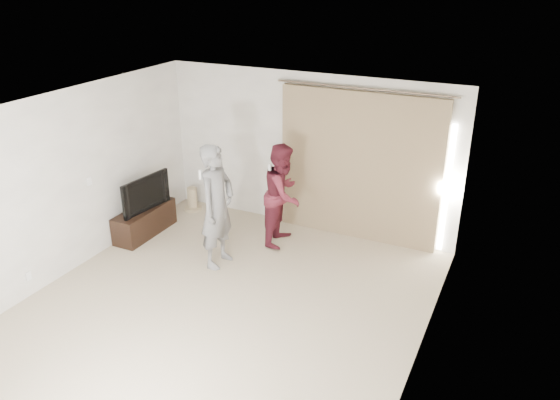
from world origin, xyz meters
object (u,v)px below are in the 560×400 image
(tv_console, at_px, (145,221))
(person_woman, at_px, (283,194))
(tv, at_px, (142,192))
(person_man, at_px, (217,206))

(tv_console, bearing_deg, person_woman, 18.92)
(tv_console, distance_m, tv, 0.51)
(person_man, bearing_deg, person_woman, 61.99)
(person_man, relative_size, person_woman, 1.13)
(tv_console, xyz_separation_m, person_woman, (2.18, 0.75, 0.59))
(tv, bearing_deg, tv_console, 0.00)
(tv, relative_size, person_woman, 0.60)
(person_woman, bearing_deg, tv, -161.08)
(tv, distance_m, person_woman, 2.30)
(person_man, bearing_deg, tv_console, 169.49)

